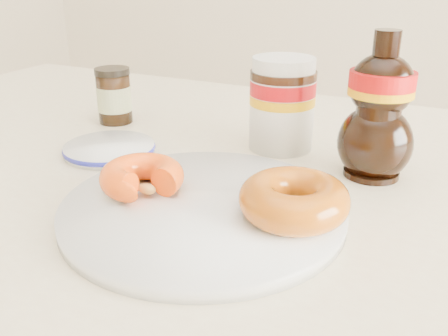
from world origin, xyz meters
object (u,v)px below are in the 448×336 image
at_px(donut_bitten, 142,177).
at_px(nutella_jar, 282,100).
at_px(blue_rim_saucer, 109,148).
at_px(plate, 203,208).
at_px(donut_whole, 294,199).
at_px(syrup_bottle, 379,107).
at_px(dining_table, 204,232).
at_px(dark_jar, 114,96).

xyz_separation_m(donut_bitten, nutella_jar, (0.08, 0.23, 0.04)).
bearing_deg(blue_rim_saucer, plate, -26.85).
xyz_separation_m(donut_whole, syrup_bottle, (0.04, 0.17, 0.05)).
xyz_separation_m(dining_table, plate, (0.05, -0.10, 0.09)).
height_order(donut_bitten, dark_jar, dark_jar).
bearing_deg(dining_table, nutella_jar, 67.85).
xyz_separation_m(syrup_bottle, blue_rim_saucer, (-0.34, -0.08, -0.08)).
bearing_deg(plate, syrup_bottle, 53.30).
bearing_deg(dining_table, donut_whole, -29.75).
bearing_deg(syrup_bottle, dining_table, -154.98).
bearing_deg(dark_jar, blue_rim_saucer, -56.01).
distance_m(donut_bitten, donut_whole, 0.17).
distance_m(plate, blue_rim_saucer, 0.23).
xyz_separation_m(dining_table, donut_bitten, (-0.02, -0.10, 0.11)).
relative_size(donut_bitten, nutella_jar, 0.72).
height_order(plate, donut_bitten, donut_bitten).
relative_size(syrup_bottle, blue_rim_saucer, 1.39).
distance_m(dark_jar, blue_rim_saucer, 0.15).
height_order(donut_whole, blue_rim_saucer, donut_whole).
distance_m(nutella_jar, syrup_bottle, 0.14).
bearing_deg(dining_table, syrup_bottle, 25.02).
height_order(dining_table, plate, plate).
distance_m(donut_bitten, blue_rim_saucer, 0.17).
relative_size(donut_bitten, dark_jar, 1.03).
bearing_deg(donut_whole, plate, -172.85).
height_order(plate, syrup_bottle, syrup_bottle).
relative_size(donut_whole, blue_rim_saucer, 0.85).
xyz_separation_m(dining_table, nutella_jar, (0.05, 0.13, 0.15)).
height_order(donut_bitten, syrup_bottle, syrup_bottle).
distance_m(donut_whole, syrup_bottle, 0.19).
bearing_deg(nutella_jar, plate, -90.39).
relative_size(dining_table, dark_jar, 15.72).
bearing_deg(blue_rim_saucer, donut_whole, -16.98).
bearing_deg(syrup_bottle, nutella_jar, 161.92).
relative_size(plate, dark_jar, 3.33).
distance_m(syrup_bottle, blue_rim_saucer, 0.36).
bearing_deg(nutella_jar, donut_whole, -66.87).
distance_m(donut_bitten, syrup_bottle, 0.29).
distance_m(dining_table, blue_rim_saucer, 0.17).
distance_m(dining_table, dark_jar, 0.29).
relative_size(dining_table, donut_bitten, 15.26).
relative_size(plate, donut_whole, 2.74).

